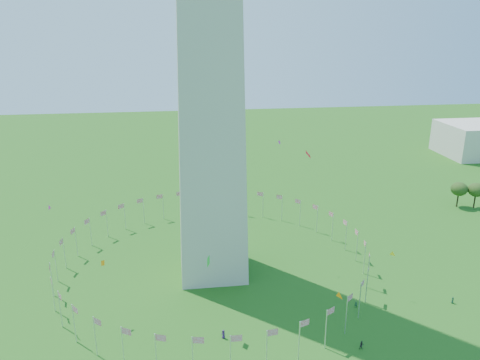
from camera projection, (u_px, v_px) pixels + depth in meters
name	position (u px, v px, depth m)	size (l,w,h in m)	color
flag_ring	(213.00, 256.00, 124.07)	(80.24, 80.24, 9.00)	silver
kites_aloft	(257.00, 248.00, 93.88)	(116.87, 76.73, 29.87)	orange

